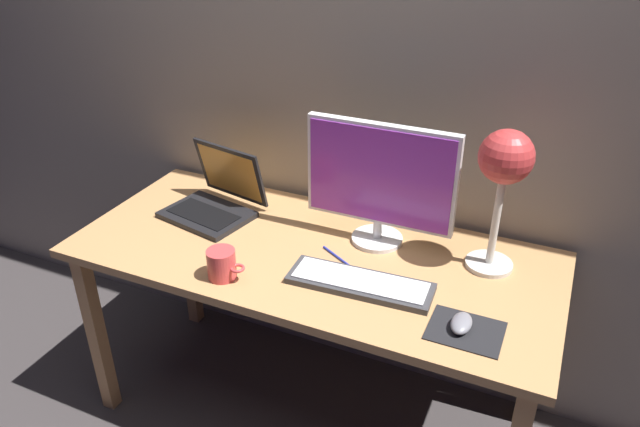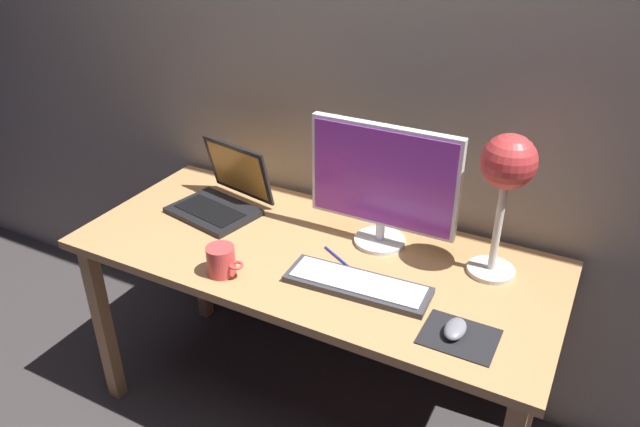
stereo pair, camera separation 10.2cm
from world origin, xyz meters
name	(u,v)px [view 1 (the left image)]	position (x,y,z in m)	size (l,w,h in m)	color
ground_plane	(313,411)	(0.00, 0.00, 0.00)	(4.80, 4.80, 0.00)	#383333
back_wall	(360,53)	(0.00, 0.40, 1.30)	(4.80, 0.06, 2.60)	gray
desk	(312,271)	(0.00, 0.00, 0.66)	(1.60, 0.70, 0.74)	tan
monitor	(380,180)	(0.17, 0.15, 0.97)	(0.50, 0.17, 0.42)	silver
keyboard_main	(360,283)	(0.21, -0.12, 0.75)	(0.45, 0.16, 0.03)	#38383A
laptop	(218,195)	(-0.43, 0.11, 0.81)	(0.35, 0.33, 0.24)	black
desk_lamp	(505,168)	(0.55, 0.15, 1.08)	(0.16, 0.16, 0.46)	beige
mousepad	(466,331)	(0.55, -0.19, 0.74)	(0.20, 0.16, 0.00)	black
mouse	(461,323)	(0.54, -0.19, 0.76)	(0.06, 0.10, 0.03)	slate
coffee_mug	(222,264)	(-0.19, -0.25, 0.79)	(0.12, 0.09, 0.09)	#CC3F3F
pen	(336,257)	(0.09, 0.00, 0.74)	(0.01, 0.01, 0.14)	#2633A5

